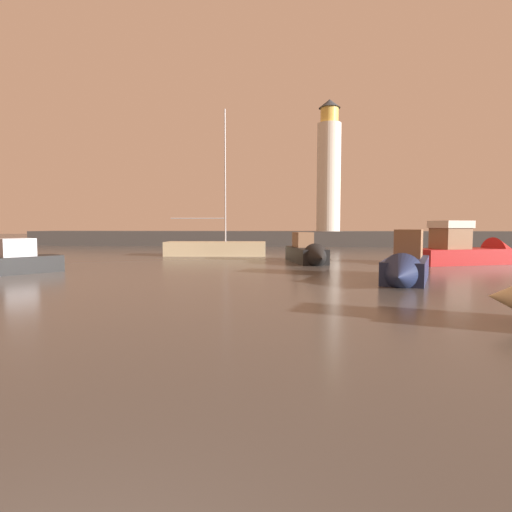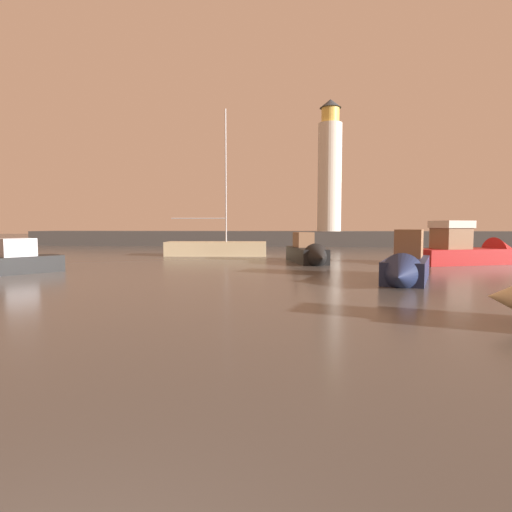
{
  "view_description": "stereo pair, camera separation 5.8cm",
  "coord_description": "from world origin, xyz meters",
  "px_view_note": "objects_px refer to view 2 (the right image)",
  "views": [
    {
      "loc": [
        1.67,
        -1.77,
        2.67
      ],
      "look_at": [
        0.03,
        17.26,
        1.29
      ],
      "focal_mm": 29.16,
      "sensor_mm": 36.0,
      "label": 1
    },
    {
      "loc": [
        1.73,
        -1.77,
        2.67
      ],
      "look_at": [
        0.03,
        17.26,
        1.29
      ],
      "focal_mm": 29.16,
      "sensor_mm": 36.0,
      "label": 2
    }
  ],
  "objects_px": {
    "motorboat_0": "(406,265)",
    "lighthouse": "(330,169)",
    "motorboat_1": "(476,252)",
    "sailboat_moored": "(216,248)",
    "motorboat_4": "(309,253)"
  },
  "relations": [
    {
      "from": "lighthouse",
      "to": "sailboat_moored",
      "type": "bearing_deg",
      "value": -119.48
    },
    {
      "from": "motorboat_1",
      "to": "sailboat_moored",
      "type": "bearing_deg",
      "value": 162.67
    },
    {
      "from": "motorboat_0",
      "to": "sailboat_moored",
      "type": "distance_m",
      "value": 20.61
    },
    {
      "from": "motorboat_1",
      "to": "motorboat_4",
      "type": "height_order",
      "value": "motorboat_1"
    },
    {
      "from": "motorboat_0",
      "to": "lighthouse",
      "type": "bearing_deg",
      "value": 90.81
    },
    {
      "from": "sailboat_moored",
      "to": "motorboat_0",
      "type": "bearing_deg",
      "value": -53.16
    },
    {
      "from": "lighthouse",
      "to": "motorboat_1",
      "type": "relative_size",
      "value": 2.0
    },
    {
      "from": "motorboat_0",
      "to": "motorboat_1",
      "type": "xyz_separation_m",
      "value": [
        7.54,
        10.29,
        0.08
      ]
    },
    {
      "from": "motorboat_0",
      "to": "sailboat_moored",
      "type": "height_order",
      "value": "sailboat_moored"
    },
    {
      "from": "lighthouse",
      "to": "motorboat_4",
      "type": "xyz_separation_m",
      "value": [
        -3.74,
        -27.68,
        -9.69
      ]
    },
    {
      "from": "motorboat_0",
      "to": "sailboat_moored",
      "type": "bearing_deg",
      "value": 126.84
    },
    {
      "from": "motorboat_0",
      "to": "motorboat_4",
      "type": "bearing_deg",
      "value": 113.68
    },
    {
      "from": "sailboat_moored",
      "to": "motorboat_4",
      "type": "bearing_deg",
      "value": -39.87
    },
    {
      "from": "motorboat_0",
      "to": "motorboat_4",
      "type": "xyz_separation_m",
      "value": [
        -4.27,
        9.74,
        -0.08
      ]
    },
    {
      "from": "motorboat_0",
      "to": "motorboat_1",
      "type": "height_order",
      "value": "motorboat_1"
    }
  ]
}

